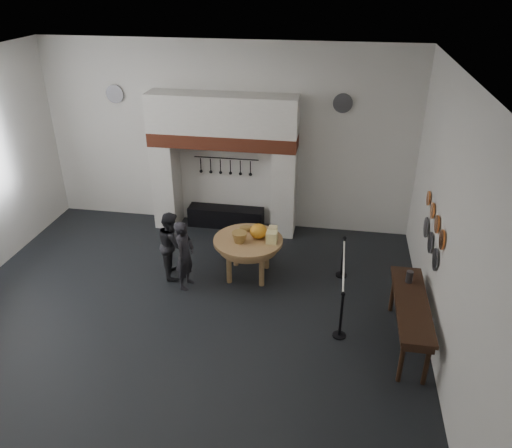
% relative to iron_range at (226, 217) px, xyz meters
% --- Properties ---
extents(floor, '(9.00, 8.00, 0.02)m').
position_rel_iron_range_xyz_m(floor, '(0.00, -3.72, -0.25)').
color(floor, black).
rests_on(floor, ground).
extents(ceiling, '(9.00, 8.00, 0.02)m').
position_rel_iron_range_xyz_m(ceiling, '(0.00, -3.72, 4.25)').
color(ceiling, silver).
rests_on(ceiling, wall_back).
extents(wall_back, '(9.00, 0.02, 4.50)m').
position_rel_iron_range_xyz_m(wall_back, '(0.00, 0.28, 2.00)').
color(wall_back, silver).
rests_on(wall_back, floor).
extents(wall_front, '(9.00, 0.02, 4.50)m').
position_rel_iron_range_xyz_m(wall_front, '(0.00, -7.72, 2.00)').
color(wall_front, silver).
rests_on(wall_front, floor).
extents(wall_right, '(0.02, 8.00, 4.50)m').
position_rel_iron_range_xyz_m(wall_right, '(4.50, -3.72, 2.00)').
color(wall_right, silver).
rests_on(wall_right, floor).
extents(chimney_pier_left, '(0.55, 0.70, 2.15)m').
position_rel_iron_range_xyz_m(chimney_pier_left, '(-1.48, -0.07, 0.82)').
color(chimney_pier_left, silver).
rests_on(chimney_pier_left, floor).
extents(chimney_pier_right, '(0.55, 0.70, 2.15)m').
position_rel_iron_range_xyz_m(chimney_pier_right, '(1.48, -0.07, 0.82)').
color(chimney_pier_right, silver).
rests_on(chimney_pier_right, floor).
extents(hearth_brick_band, '(3.50, 0.72, 0.32)m').
position_rel_iron_range_xyz_m(hearth_brick_band, '(0.00, -0.07, 2.06)').
color(hearth_brick_band, '#9E442B').
rests_on(hearth_brick_band, chimney_pier_left).
extents(chimney_hood, '(3.50, 0.70, 0.90)m').
position_rel_iron_range_xyz_m(chimney_hood, '(0.00, -0.07, 2.67)').
color(chimney_hood, silver).
rests_on(chimney_hood, hearth_brick_band).
extents(iron_range, '(1.90, 0.45, 0.50)m').
position_rel_iron_range_xyz_m(iron_range, '(0.00, 0.00, 0.00)').
color(iron_range, black).
rests_on(iron_range, floor).
extents(utensil_rail, '(1.60, 0.02, 0.02)m').
position_rel_iron_range_xyz_m(utensil_rail, '(0.00, 0.20, 1.50)').
color(utensil_rail, black).
rests_on(utensil_rail, wall_back).
extents(work_table, '(1.74, 1.74, 0.07)m').
position_rel_iron_range_xyz_m(work_table, '(0.97, -2.15, 0.59)').
color(work_table, '#A6814E').
rests_on(work_table, floor).
extents(pumpkin, '(0.36, 0.36, 0.31)m').
position_rel_iron_range_xyz_m(pumpkin, '(1.17, -2.05, 0.78)').
color(pumpkin, orange).
rests_on(pumpkin, work_table).
extents(cheese_block_big, '(0.22, 0.22, 0.24)m').
position_rel_iron_range_xyz_m(cheese_block_big, '(1.47, -2.20, 0.74)').
color(cheese_block_big, '#FAEC95').
rests_on(cheese_block_big, work_table).
extents(cheese_block_small, '(0.18, 0.18, 0.20)m').
position_rel_iron_range_xyz_m(cheese_block_small, '(1.45, -1.90, 0.72)').
color(cheese_block_small, '#FFE798').
rests_on(cheese_block_small, work_table).
extents(wicker_basket, '(0.38, 0.38, 0.22)m').
position_rel_iron_range_xyz_m(wicker_basket, '(0.82, -2.30, 0.73)').
color(wicker_basket, olive).
rests_on(wicker_basket, work_table).
extents(bread_loaf, '(0.31, 0.18, 0.13)m').
position_rel_iron_range_xyz_m(bread_loaf, '(0.87, -1.80, 0.69)').
color(bread_loaf, olive).
rests_on(bread_loaf, work_table).
extents(visitor_near, '(0.43, 0.59, 1.49)m').
position_rel_iron_range_xyz_m(visitor_near, '(-0.21, -2.77, 0.49)').
color(visitor_near, black).
rests_on(visitor_near, floor).
extents(visitor_far, '(0.77, 0.86, 1.46)m').
position_rel_iron_range_xyz_m(visitor_far, '(-0.61, -2.37, 0.48)').
color(visitor_far, black).
rests_on(visitor_far, floor).
extents(side_table, '(0.55, 2.20, 0.06)m').
position_rel_iron_range_xyz_m(side_table, '(4.10, -3.85, 0.62)').
color(side_table, '#331E12').
rests_on(side_table, floor).
extents(pewter_jug, '(0.12, 0.12, 0.22)m').
position_rel_iron_range_xyz_m(pewter_jug, '(4.10, -3.25, 0.76)').
color(pewter_jug, '#46464B').
rests_on(pewter_jug, side_table).
extents(copper_pan_a, '(0.03, 0.34, 0.34)m').
position_rel_iron_range_xyz_m(copper_pan_a, '(4.46, -3.52, 1.70)').
color(copper_pan_a, '#C6662D').
rests_on(copper_pan_a, wall_right).
extents(copper_pan_b, '(0.03, 0.32, 0.32)m').
position_rel_iron_range_xyz_m(copper_pan_b, '(4.46, -2.97, 1.70)').
color(copper_pan_b, '#C6662D').
rests_on(copper_pan_b, wall_right).
extents(copper_pan_c, '(0.03, 0.30, 0.30)m').
position_rel_iron_range_xyz_m(copper_pan_c, '(4.46, -2.42, 1.70)').
color(copper_pan_c, '#C6662D').
rests_on(copper_pan_c, wall_right).
extents(copper_pan_d, '(0.03, 0.28, 0.28)m').
position_rel_iron_range_xyz_m(copper_pan_d, '(4.46, -1.87, 1.70)').
color(copper_pan_d, '#C6662D').
rests_on(copper_pan_d, wall_right).
extents(pewter_plate_left, '(0.03, 0.40, 0.40)m').
position_rel_iron_range_xyz_m(pewter_plate_left, '(4.46, -3.32, 1.20)').
color(pewter_plate_left, '#4C4C51').
rests_on(pewter_plate_left, wall_right).
extents(pewter_plate_mid, '(0.03, 0.40, 0.40)m').
position_rel_iron_range_xyz_m(pewter_plate_mid, '(4.46, -2.72, 1.20)').
color(pewter_plate_mid, '#4C4C51').
rests_on(pewter_plate_mid, wall_right).
extents(pewter_plate_right, '(0.03, 0.40, 0.40)m').
position_rel_iron_range_xyz_m(pewter_plate_right, '(4.46, -2.12, 1.20)').
color(pewter_plate_right, '#4C4C51').
rests_on(pewter_plate_right, wall_right).
extents(pewter_plate_back_left, '(0.44, 0.03, 0.44)m').
position_rel_iron_range_xyz_m(pewter_plate_back_left, '(-2.70, 0.24, 2.95)').
color(pewter_plate_back_left, '#4C4C51').
rests_on(pewter_plate_back_left, wall_back).
extents(pewter_plate_back_right, '(0.44, 0.03, 0.44)m').
position_rel_iron_range_xyz_m(pewter_plate_back_right, '(2.70, 0.24, 2.95)').
color(pewter_plate_back_right, '#4C4C51').
rests_on(pewter_plate_back_right, wall_back).
extents(barrier_post_near, '(0.05, 0.05, 0.90)m').
position_rel_iron_range_xyz_m(barrier_post_near, '(2.95, -3.85, 0.20)').
color(barrier_post_near, black).
rests_on(barrier_post_near, floor).
extents(barrier_post_far, '(0.05, 0.05, 0.90)m').
position_rel_iron_range_xyz_m(barrier_post_far, '(2.95, -1.85, 0.20)').
color(barrier_post_far, black).
rests_on(barrier_post_far, floor).
extents(barrier_rope, '(0.04, 2.00, 0.04)m').
position_rel_iron_range_xyz_m(barrier_rope, '(2.95, -2.85, 0.60)').
color(barrier_rope, white).
rests_on(barrier_rope, barrier_post_near).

